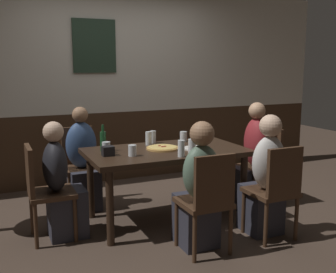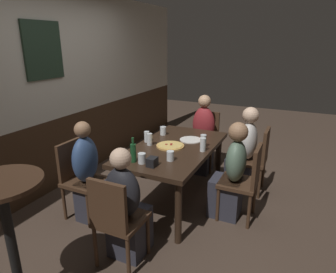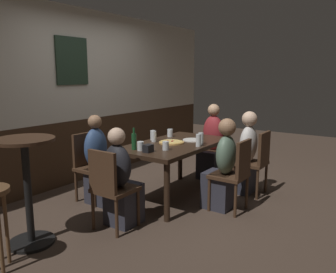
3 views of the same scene
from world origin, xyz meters
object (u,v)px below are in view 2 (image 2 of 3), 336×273
dining_table (174,153)px  tumbler_water (150,140)px  chair_right_near (256,157)px  pint_glass_stout (203,146)px  person_head_east (202,140)px  person_right_near (243,156)px  pizza (170,146)px  plate_white_large (191,140)px  person_head_west (127,212)px  beer_glass_half (147,137)px  chair_head_west (116,217)px  beer_bottle_green (133,152)px  side_bar_table (10,236)px  chair_head_east (205,137)px  person_mid_near (230,177)px  condiment_caddy (152,162)px  person_left_far (90,180)px  pint_glass_pale (163,131)px  chair_left_far (79,175)px  tumbler_short (170,156)px  highball_clear (142,159)px  chair_mid_near (245,179)px  beer_glass_tall (203,142)px

dining_table → tumbler_water: (-0.08, 0.28, 0.15)m
chair_right_near → pint_glass_stout: pint_glass_stout is taller
person_head_east → pint_glass_stout: bearing=-161.3°
person_right_near → pizza: bearing=134.9°
plate_white_large → person_head_west: bearing=175.7°
person_right_near → beer_glass_half: 1.31m
plate_white_large → chair_head_west: bearing=176.2°
chair_head_west → person_head_east: size_ratio=0.75×
beer_bottle_green → side_bar_table: 1.32m
dining_table → person_head_west: bearing=180.0°
chair_head_east → person_mid_near: person_mid_near is taller
beer_bottle_green → condiment_caddy: bearing=-93.9°
tumbler_water → person_head_east: bearing=-14.1°
person_left_far → pint_glass_stout: 1.31m
chair_head_west → person_head_east: bearing=0.0°
pizza → person_head_west: bearing=-178.0°
person_head_west → pint_glass_pale: (1.40, 0.31, 0.33)m
person_head_east → pizza: (-1.08, 0.04, 0.26)m
person_left_far → person_head_east: 1.89m
chair_right_near → side_bar_table: side_bar_table is taller
person_head_east → tumbler_water: (-1.13, 0.28, 0.31)m
person_mid_near → pint_glass_pale: size_ratio=10.03×
chair_left_far → person_head_east: person_head_east is taller
chair_head_west → person_mid_near: 1.40m
person_right_near → condiment_caddy: size_ratio=10.40×
tumbler_short → beer_bottle_green: 0.39m
tumbler_water → highball_clear: bearing=-159.6°
chair_head_east → person_head_east: 0.16m
person_left_far → beer_glass_half: size_ratio=8.42×
person_right_near → pint_glass_pale: (-0.35, 1.01, 0.30)m
beer_glass_half → chair_head_east: bearing=-17.0°
chair_right_near → side_bar_table: bearing=153.3°
dining_table → person_mid_near: person_mid_near is taller
dining_table → pizza: bearing=123.7°
chair_mid_near → side_bar_table: 2.28m
chair_right_near → chair_mid_near: bearing=180.0°
chair_mid_near → person_left_far: (-0.70, 1.55, -0.02)m
dining_table → side_bar_table: bearing=166.8°
person_head_east → beer_glass_tall: bearing=-161.0°
chair_left_far → person_head_west: bearing=-112.0°
beer_glass_half → pizza: bearing=-95.1°
chair_left_far → plate_white_large: 1.41m
person_left_far → beer_glass_half: 0.85m
person_left_far → tumbler_short: bearing=-70.5°
person_mid_near → chair_head_east: bearing=29.7°
person_right_near → beer_glass_tall: person_right_near is taller
chair_right_near → highball_clear: 1.64m
chair_left_far → chair_head_east: same height
chair_left_far → person_right_near: bearing=-47.8°
person_right_near → beer_bottle_green: (-1.30, 0.89, 0.36)m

